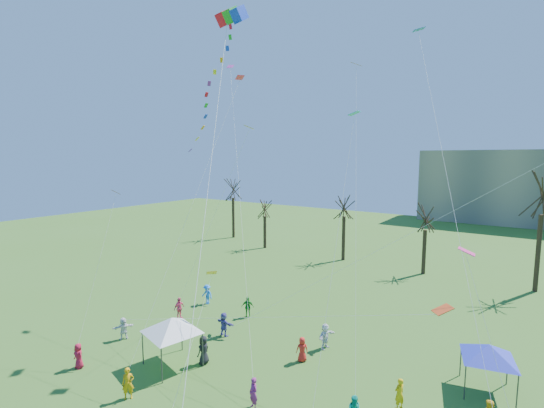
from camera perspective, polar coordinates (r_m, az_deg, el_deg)
The scene contains 6 objects.
bare_tree_row at distance 47.85m, azimuth 22.48°, elevation -1.00°, with size 67.42×9.43×12.22m.
big_box_kite at distance 24.99m, azimuth -8.64°, elevation 16.43°, with size 5.34×7.55×25.26m.
canopy_tent_white at distance 26.22m, azimuth -14.86°, elevation -17.20°, with size 4.16×4.16×3.22m.
canopy_tent_blue at distance 26.12m, azimuth 29.82°, elevation -18.72°, with size 3.74×3.74×2.87m.
festival_crowd at distance 25.52m, azimuth -1.89°, elevation -22.34°, with size 26.07×14.30×1.86m.
small_kites_aloft at distance 24.58m, azimuth 5.54°, elevation 7.81°, with size 27.16×17.44×32.14m.
Camera 1 is at (12.02, -10.96, 13.34)m, focal length 25.00 mm.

